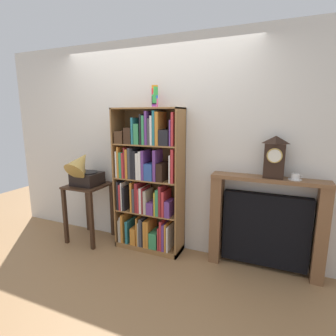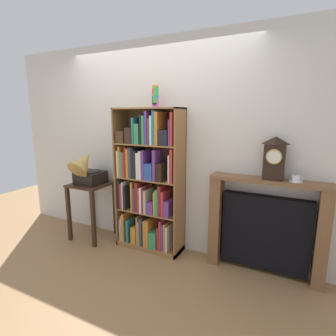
% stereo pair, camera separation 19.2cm
% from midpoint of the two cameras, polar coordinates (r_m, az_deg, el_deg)
% --- Properties ---
extents(ground_plane, '(8.15, 6.40, 0.02)m').
position_cam_midpoint_polar(ground_plane, '(3.53, -3.33, -17.56)').
color(ground_plane, '#997047').
extents(wall_back, '(5.15, 0.08, 2.60)m').
position_cam_midpoint_polar(wall_back, '(3.29, 3.20, 4.44)').
color(wall_back, silver).
rests_on(wall_back, ground).
extents(bookshelf, '(0.86, 0.32, 1.78)m').
position_cam_midpoint_polar(bookshelf, '(3.31, -2.63, -3.65)').
color(bookshelf, olive).
rests_on(bookshelf, ground).
extents(cup_stack, '(0.08, 0.08, 0.25)m').
position_cam_midpoint_polar(cup_stack, '(3.18, -0.96, 15.11)').
color(cup_stack, pink).
rests_on(cup_stack, bookshelf).
extents(side_table_left, '(0.49, 0.51, 0.78)m').
position_cam_midpoint_polar(side_table_left, '(3.80, -14.67, -6.28)').
color(side_table_left, '#382316').
rests_on(side_table_left, ground).
extents(gramophone, '(0.34, 0.49, 0.52)m').
position_cam_midpoint_polar(gramophone, '(3.65, -15.68, -0.19)').
color(gramophone, black).
rests_on(gramophone, side_table_left).
extents(fireplace_mantel, '(1.18, 0.21, 1.06)m').
position_cam_midpoint_polar(fireplace_mantel, '(3.10, 21.85, -11.82)').
color(fireplace_mantel, brown).
rests_on(fireplace_mantel, ground).
extents(mantel_clock, '(0.20, 0.14, 0.44)m').
position_cam_midpoint_polar(mantel_clock, '(2.88, 23.72, 1.95)').
color(mantel_clock, black).
rests_on(mantel_clock, fireplace_mantel).
extents(teacup_with_saucer, '(0.13, 0.13, 0.06)m').
position_cam_midpoint_polar(teacup_with_saucer, '(2.91, 27.50, -2.11)').
color(teacup_with_saucer, white).
rests_on(teacup_with_saucer, fireplace_mantel).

